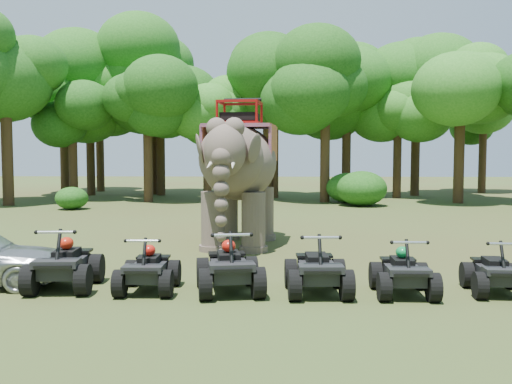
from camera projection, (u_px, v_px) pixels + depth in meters
ground at (254, 277)px, 13.31m from camera, size 110.00×110.00×0.00m
elephant at (239, 172)px, 17.69m from camera, size 2.96×5.69×4.59m
atv_0 at (65, 258)px, 12.09m from camera, size 1.45×1.90×1.34m
atv_1 at (148, 263)px, 11.87m from camera, size 1.19×1.62×1.18m
atv_2 at (229, 261)px, 11.78m from camera, size 1.59×1.98×1.33m
atv_3 at (318, 263)px, 11.67m from camera, size 1.34×1.79×1.29m
atv_4 at (404, 266)px, 11.57m from camera, size 1.21×1.64×1.20m
atv_5 at (497, 266)px, 11.67m from camera, size 1.24×1.63×1.15m
tree_0 at (267, 129)px, 35.70m from camera, size 6.12×6.12×8.74m
tree_1 at (325, 127)px, 32.98m from camera, size 6.11×6.11×8.74m
tree_2 at (398, 140)px, 35.95m from camera, size 5.12×5.12×7.32m
tree_3 at (460, 120)px, 32.28m from camera, size 6.61×6.61×9.44m
tree_30 at (6, 114)px, 30.83m from camera, size 6.94×6.94×9.91m
tree_31 at (73, 142)px, 34.27m from camera, size 4.92×4.92×7.02m
tree_32 at (148, 137)px, 33.07m from camera, size 5.28×5.28×7.54m
tree_33 at (207, 139)px, 34.45m from camera, size 5.14×5.14×7.35m
tree_34 at (274, 126)px, 36.16m from camera, size 6.39×6.39×9.14m
tree_35 at (90, 132)px, 38.22m from camera, size 5.95×5.95×8.50m
tree_36 at (64, 122)px, 38.81m from camera, size 6.94×6.94×9.91m
tree_37 at (148, 127)px, 37.74m from camera, size 6.37×6.37×9.10m
tree_38 at (460, 142)px, 42.16m from camera, size 5.09×5.09×7.27m
tree_39 at (160, 126)px, 38.26m from camera, size 6.51×6.51×9.30m
tree_40 at (483, 136)px, 40.50m from camera, size 5.64×5.64×8.05m
tree_41 at (100, 130)px, 42.11m from camera, size 6.39×6.39×9.12m
tree_42 at (153, 119)px, 39.03m from camera, size 7.23×7.23×10.33m
tree_43 at (416, 126)px, 37.82m from camera, size 6.50×6.50×9.28m
tree_44 at (347, 128)px, 36.59m from camera, size 6.21×6.21×8.87m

